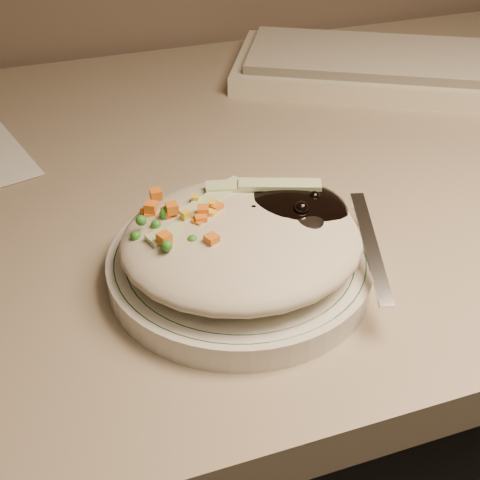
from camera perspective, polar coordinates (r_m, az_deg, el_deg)
name	(u,v)px	position (r m, az deg, el deg)	size (l,w,h in m)	color
desk	(230,306)	(0.82, -0.89, -5.67)	(1.40, 0.70, 0.74)	gray
plate	(240,266)	(0.54, 0.00, -2.22)	(0.21, 0.21, 0.02)	silver
plate_rim	(240,256)	(0.54, 0.00, -1.38)	(0.20, 0.20, 0.00)	#144723
meal	(246,234)	(0.52, 0.47, 0.54)	(0.21, 0.19, 0.05)	beige
keyboard	(432,69)	(0.93, 16.04, 13.82)	(0.53, 0.40, 0.04)	beige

